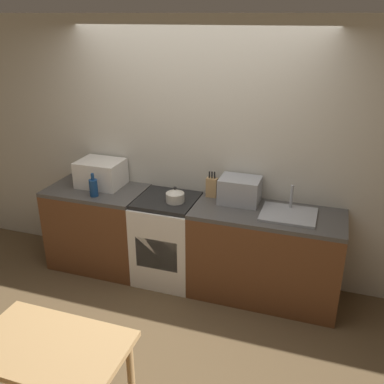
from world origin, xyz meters
The scene contains 12 objects.
ground_plane centered at (0.00, 0.00, 0.00)m, with size 16.00×16.00×0.00m, color brown.
wall_back centered at (0.00, 1.13, 1.30)m, with size 10.00×0.06×2.60m.
counter_left_run centered at (-1.00, 0.79, 0.45)m, with size 1.01×0.62×0.90m.
counter_right_run centered at (0.81, 0.79, 0.45)m, with size 1.41×0.62×0.90m.
stove_range centered at (-0.20, 0.79, 0.45)m, with size 0.60×0.62×0.90m.
kettle centered at (-0.09, 0.74, 0.97)m, with size 0.18×0.18×0.16m.
microwave centered at (-0.99, 0.89, 1.04)m, with size 0.46×0.36×0.28m.
bottle centered at (-0.91, 0.62, 0.99)m, with size 0.08×0.08×0.24m.
knife_block centered at (0.21, 0.98, 1.00)m, with size 0.11×0.07×0.26m.
toaster_oven centered at (0.50, 0.93, 1.02)m, with size 0.38×0.29×0.25m.
sink_basin centered at (0.99, 0.79, 0.91)m, with size 0.50×0.41×0.24m.
dining_table centered at (-0.20, -1.16, 0.62)m, with size 0.96×0.59×0.73m.
Camera 1 is at (1.28, -2.81, 2.59)m, focal length 40.00 mm.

